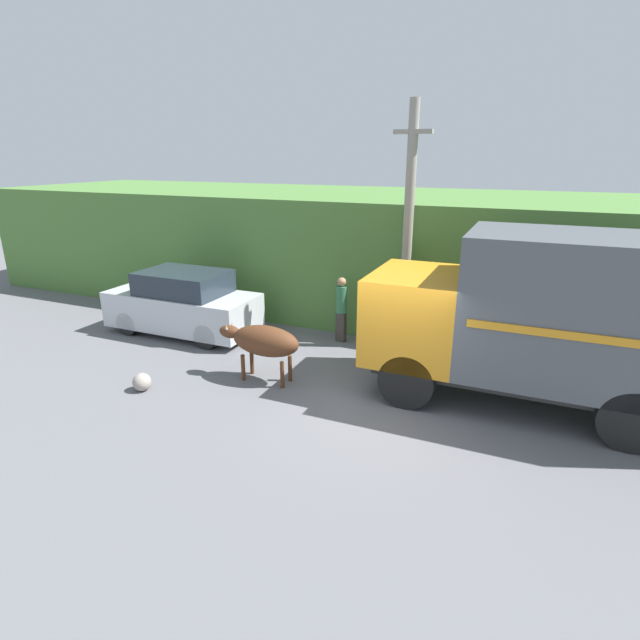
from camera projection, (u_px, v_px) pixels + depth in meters
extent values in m
plane|color=slate|center=(387.00, 403.00, 10.10)|extent=(60.00, 60.00, 0.00)
cube|color=#4C7A38|center=(451.00, 255.00, 15.44)|extent=(32.00, 6.62, 3.60)
cube|color=#B2BCAD|center=(243.00, 264.00, 16.31)|extent=(5.22, 2.40, 2.71)
cube|color=#4C4742|center=(241.00, 220.00, 15.85)|extent=(5.52, 2.70, 0.16)
cube|color=#2D2D2D|center=(522.00, 374.00, 9.89)|extent=(5.66, 1.88, 0.18)
cube|color=orange|center=(417.00, 314.00, 10.39)|extent=(1.85, 2.36, 1.76)
cube|color=#232D38|center=(374.00, 295.00, 10.65)|extent=(0.04, 2.00, 0.62)
cube|color=#4C5156|center=(586.00, 310.00, 9.08)|extent=(4.31, 2.36, 2.72)
cube|color=orange|center=(590.00, 338.00, 8.09)|extent=(3.88, 0.03, 0.14)
cylinder|color=black|center=(408.00, 379.00, 9.90)|extent=(1.11, 0.52, 1.11)
cylinder|color=black|center=(631.00, 417.00, 8.45)|extent=(1.11, 0.52, 1.11)
ellipsoid|color=#512D19|center=(266.00, 341.00, 10.81)|extent=(1.57, 0.68, 0.68)
ellipsoid|color=#512D19|center=(230.00, 332.00, 11.13)|extent=(0.50, 0.29, 0.29)
cone|color=#B7AD93|center=(226.00, 327.00, 10.98)|extent=(0.06, 0.06, 0.11)
cone|color=#B7AD93|center=(232.00, 324.00, 11.18)|extent=(0.06, 0.06, 0.11)
cylinder|color=#512D19|center=(243.00, 368.00, 11.04)|extent=(0.09, 0.09, 0.60)
cylinder|color=#512D19|center=(252.00, 361.00, 11.36)|extent=(0.09, 0.09, 0.60)
cylinder|color=#512D19|center=(282.00, 375.00, 10.67)|extent=(0.09, 0.09, 0.60)
cylinder|color=#512D19|center=(290.00, 368.00, 11.00)|extent=(0.09, 0.09, 0.60)
cube|color=silver|center=(183.00, 310.00, 13.88)|extent=(4.21, 1.75, 0.97)
cube|color=#232D38|center=(184.00, 282.00, 13.59)|extent=(2.32, 1.61, 0.61)
cylinder|color=black|center=(129.00, 323.00, 13.84)|extent=(0.66, 0.28, 0.66)
cylinder|color=black|center=(207.00, 336.00, 12.85)|extent=(0.66, 0.28, 0.66)
cube|color=#38332D|center=(341.00, 327.00, 13.30)|extent=(0.27, 0.20, 0.81)
cylinder|color=#33724C|center=(341.00, 299.00, 13.06)|extent=(0.34, 0.34, 0.71)
sphere|color=#A87A56|center=(342.00, 282.00, 12.91)|extent=(0.23, 0.23, 0.23)
cylinder|color=gray|center=(408.00, 232.00, 12.09)|extent=(0.24, 0.24, 5.99)
cube|color=gray|center=(413.00, 132.00, 11.36)|extent=(0.90, 0.19, 0.10)
sphere|color=gray|center=(142.00, 382.00, 10.58)|extent=(0.39, 0.39, 0.39)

